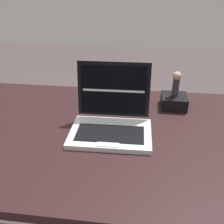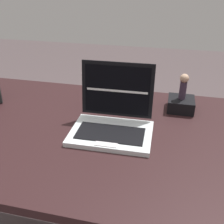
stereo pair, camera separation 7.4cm
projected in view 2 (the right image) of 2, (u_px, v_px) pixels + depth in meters
The scene contains 4 objects.
desk at pixel (88, 152), 0.99m from camera, with size 1.32×0.76×0.72m.
laptop_front at pixel (113, 119), 0.91m from camera, with size 0.28×0.23×0.23m.
figurine_stand at pixel (181, 104), 1.06m from camera, with size 0.10×0.10×0.05m, color black.
figurine at pixel (184, 85), 1.02m from camera, with size 0.03×0.03×0.10m.
Camera 2 is at (0.27, -0.76, 1.22)m, focal length 41.58 mm.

